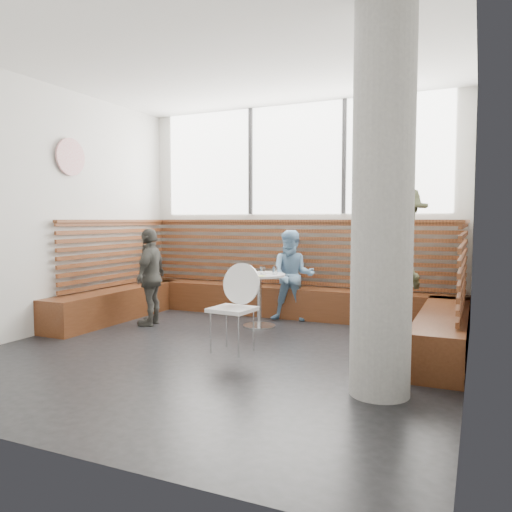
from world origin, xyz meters
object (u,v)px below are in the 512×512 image
at_px(cafe_table, 259,289).
at_px(child_back, 293,276).
at_px(cafe_chair, 235,300).
at_px(child_left, 151,277).
at_px(adult_man, 397,265).
at_px(concrete_column, 383,202).

height_order(cafe_table, child_back, child_back).
bearing_deg(child_back, cafe_table, -132.84).
bearing_deg(cafe_table, cafe_chair, -78.35).
xyz_separation_m(cafe_table, child_back, (0.28, 0.56, 0.14)).
bearing_deg(child_back, cafe_chair, -107.03).
height_order(cafe_chair, child_back, child_back).
distance_m(cafe_table, child_left, 1.52).
bearing_deg(cafe_table, child_left, -161.19).
relative_size(cafe_chair, adult_man, 0.52).
distance_m(cafe_table, adult_man, 1.90).
bearing_deg(cafe_table, child_back, 63.48).
distance_m(child_back, child_left, 2.00).
xyz_separation_m(adult_man, child_back, (-1.57, 0.76, -0.27)).
bearing_deg(adult_man, child_left, 107.31).
distance_m(adult_man, child_left, 3.30).
height_order(cafe_table, child_left, child_left).
bearing_deg(child_left, cafe_table, 96.41).
bearing_deg(cafe_chair, adult_man, 38.68).
bearing_deg(adult_man, cafe_chair, 135.46).
bearing_deg(child_left, child_back, 109.05).
bearing_deg(concrete_column, cafe_chair, 156.19).
distance_m(concrete_column, child_back, 3.21).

